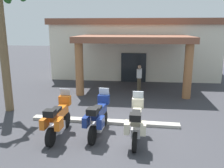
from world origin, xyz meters
TOP-DOWN VIEW (x-y plane):
  - ground_plane at (0.00, 0.00)m, footprint 80.00×80.00m
  - motel_building at (-0.12, 11.62)m, footprint 13.15×10.74m
  - motorcycle_orange at (-2.14, -0.60)m, footprint 0.70×2.21m
  - motorcycle_blue at (-0.73, -0.25)m, footprint 0.73×2.21m
  - motorcycle_cream at (0.68, -0.53)m, footprint 0.70×2.21m
  - pedestrian at (0.51, 6.44)m, footprint 0.32×0.47m
  - palm_tree_roadside at (-5.55, 1.77)m, footprint 2.41×2.44m
  - curb_strip at (-0.73, 0.91)m, footprint 6.24×0.36m

SIDE VIEW (x-z plane):
  - ground_plane at x=0.00m, z-range 0.00..0.00m
  - curb_strip at x=-0.73m, z-range 0.00..0.12m
  - motorcycle_orange at x=-2.14m, z-range -0.11..1.50m
  - motorcycle_blue at x=-0.73m, z-range -0.11..1.50m
  - motorcycle_cream at x=0.68m, z-range -0.11..1.50m
  - pedestrian at x=0.51m, z-range 0.12..1.74m
  - motel_building at x=-0.12m, z-range 0.04..4.58m
  - palm_tree_roadside at x=-5.55m, z-range 1.43..7.62m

